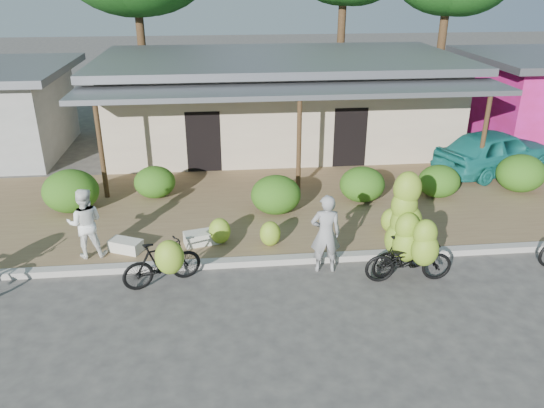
{
  "coord_description": "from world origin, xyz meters",
  "views": [
    {
      "loc": [
        -2.3,
        -8.49,
        6.12
      ],
      "look_at": [
        -1.15,
        2.65,
        1.2
      ],
      "focal_mm": 35.0,
      "sensor_mm": 36.0,
      "label": 1
    }
  ],
  "objects_px": {
    "bike_left": "(163,262)",
    "teal_van": "(495,151)",
    "bike_center": "(407,239)",
    "bike_right": "(410,250)",
    "sack_far": "(126,246)",
    "vendor": "(326,234)",
    "bystander": "(85,223)",
    "sack_near": "(202,238)"
  },
  "relations": [
    {
      "from": "sack_near",
      "to": "bystander",
      "type": "distance_m",
      "value": 2.68
    },
    {
      "from": "teal_van",
      "to": "bystander",
      "type": "bearing_deg",
      "value": 88.72
    },
    {
      "from": "bike_right",
      "to": "sack_far",
      "type": "distance_m",
      "value": 6.44
    },
    {
      "from": "sack_near",
      "to": "vendor",
      "type": "bearing_deg",
      "value": -26.21
    },
    {
      "from": "bike_center",
      "to": "bike_right",
      "type": "xyz_separation_m",
      "value": [
        0.04,
        -0.12,
        -0.2
      ]
    },
    {
      "from": "bike_left",
      "to": "sack_near",
      "type": "height_order",
      "value": "bike_left"
    },
    {
      "from": "bike_left",
      "to": "bystander",
      "type": "xyz_separation_m",
      "value": [
        -1.81,
        1.33,
        0.34
      ]
    },
    {
      "from": "sack_near",
      "to": "sack_far",
      "type": "height_order",
      "value": "sack_near"
    },
    {
      "from": "bystander",
      "to": "teal_van",
      "type": "bearing_deg",
      "value": -163.49
    },
    {
      "from": "bike_right",
      "to": "vendor",
      "type": "relative_size",
      "value": 0.91
    },
    {
      "from": "bike_left",
      "to": "sack_near",
      "type": "relative_size",
      "value": 2.07
    },
    {
      "from": "bike_left",
      "to": "teal_van",
      "type": "height_order",
      "value": "teal_van"
    },
    {
      "from": "bike_left",
      "to": "vendor",
      "type": "bearing_deg",
      "value": -105.98
    },
    {
      "from": "sack_near",
      "to": "bike_center",
      "type": "bearing_deg",
      "value": -20.9
    },
    {
      "from": "sack_near",
      "to": "bystander",
      "type": "height_order",
      "value": "bystander"
    },
    {
      "from": "bike_center",
      "to": "bike_right",
      "type": "relative_size",
      "value": 1.38
    },
    {
      "from": "bike_left",
      "to": "teal_van",
      "type": "relative_size",
      "value": 0.42
    },
    {
      "from": "sack_near",
      "to": "vendor",
      "type": "height_order",
      "value": "vendor"
    },
    {
      "from": "bystander",
      "to": "teal_van",
      "type": "xyz_separation_m",
      "value": [
        11.89,
        4.35,
        -0.11
      ]
    },
    {
      "from": "bike_left",
      "to": "sack_far",
      "type": "height_order",
      "value": "bike_left"
    },
    {
      "from": "bike_left",
      "to": "bystander",
      "type": "bearing_deg",
      "value": 32.47
    },
    {
      "from": "teal_van",
      "to": "sack_far",
      "type": "bearing_deg",
      "value": 89.48
    },
    {
      "from": "bike_center",
      "to": "sack_far",
      "type": "relative_size",
      "value": 3.06
    },
    {
      "from": "bike_right",
      "to": "bike_center",
      "type": "bearing_deg",
      "value": 0.14
    },
    {
      "from": "bystander",
      "to": "teal_van",
      "type": "relative_size",
      "value": 0.39
    },
    {
      "from": "bike_center",
      "to": "teal_van",
      "type": "relative_size",
      "value": 0.55
    },
    {
      "from": "bike_right",
      "to": "teal_van",
      "type": "relative_size",
      "value": 0.4
    },
    {
      "from": "bike_center",
      "to": "vendor",
      "type": "distance_m",
      "value": 1.74
    },
    {
      "from": "bike_right",
      "to": "bystander",
      "type": "distance_m",
      "value": 7.19
    },
    {
      "from": "sack_far",
      "to": "teal_van",
      "type": "distance_m",
      "value": 11.88
    },
    {
      "from": "bike_center",
      "to": "bystander",
      "type": "xyz_separation_m",
      "value": [
        -6.99,
        1.35,
        0.08
      ]
    },
    {
      "from": "sack_near",
      "to": "bike_right",
      "type": "bearing_deg",
      "value": -22.03
    },
    {
      "from": "sack_far",
      "to": "teal_van",
      "type": "xyz_separation_m",
      "value": [
        11.09,
        4.23,
        0.57
      ]
    },
    {
      "from": "bystander",
      "to": "teal_van",
      "type": "height_order",
      "value": "bystander"
    },
    {
      "from": "bike_center",
      "to": "bike_right",
      "type": "height_order",
      "value": "bike_center"
    },
    {
      "from": "sack_near",
      "to": "teal_van",
      "type": "bearing_deg",
      "value": 23.32
    },
    {
      "from": "bike_left",
      "to": "bike_center",
      "type": "distance_m",
      "value": 5.18
    },
    {
      "from": "bike_right",
      "to": "sack_near",
      "type": "distance_m",
      "value": 4.83
    },
    {
      "from": "bike_left",
      "to": "sack_far",
      "type": "relative_size",
      "value": 2.34
    },
    {
      "from": "bike_left",
      "to": "bike_right",
      "type": "relative_size",
      "value": 1.06
    },
    {
      "from": "sack_far",
      "to": "bike_left",
      "type": "bearing_deg",
      "value": -55.14
    },
    {
      "from": "bystander",
      "to": "bike_right",
      "type": "bearing_deg",
      "value": 164.58
    }
  ]
}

